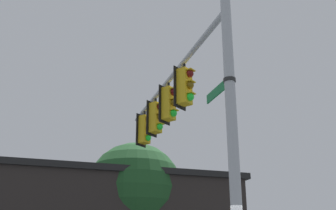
% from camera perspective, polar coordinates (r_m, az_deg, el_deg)
% --- Properties ---
extents(signal_pole, '(0.23, 0.23, 7.33)m').
position_cam_1_polar(signal_pole, '(8.85, 8.65, -5.59)').
color(signal_pole, '#ADB2B7').
rests_on(signal_pole, ground).
extents(mast_arm, '(4.86, 7.00, 0.16)m').
position_cam_1_polar(mast_arm, '(13.58, 0.14, 3.31)').
color(mast_arm, '#ADB2B7').
extents(traffic_light_nearest_pole, '(0.54, 0.49, 1.31)m').
position_cam_1_polar(traffic_light_nearest_pole, '(12.05, 2.29, 2.48)').
color(traffic_light_nearest_pole, black).
extents(traffic_light_mid_inner, '(0.54, 0.49, 1.31)m').
position_cam_1_polar(traffic_light_mid_inner, '(13.32, 0.15, 0.20)').
color(traffic_light_mid_inner, black).
extents(traffic_light_mid_outer, '(0.54, 0.49, 1.31)m').
position_cam_1_polar(traffic_light_mid_outer, '(14.62, -1.61, -1.68)').
color(traffic_light_mid_outer, black).
extents(traffic_light_arm_end, '(0.54, 0.49, 1.31)m').
position_cam_1_polar(traffic_light_arm_end, '(15.94, -3.08, -3.25)').
color(traffic_light_arm_end, black).
extents(street_name_sign, '(0.84, 1.16, 0.22)m').
position_cam_1_polar(street_name_sign, '(9.64, 7.19, 2.40)').
color(street_name_sign, '#147238').
extents(tree_by_storefront, '(4.85, 4.85, 7.31)m').
position_cam_1_polar(tree_by_storefront, '(22.12, -4.50, -11.31)').
color(tree_by_storefront, '#4C3823').
rests_on(tree_by_storefront, ground).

